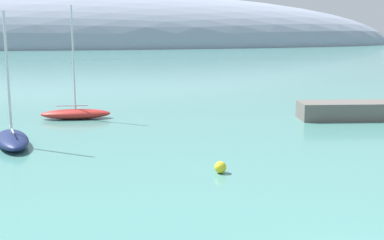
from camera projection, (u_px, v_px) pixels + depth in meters
name	position (u px, v px, depth m)	size (l,w,h in m)	color
distant_ridge	(65.00, 46.00, 204.01)	(276.61, 66.36, 42.98)	#8E99AD
sailboat_navy_near_shore	(12.00, 138.00, 38.50)	(4.00, 7.05, 10.07)	navy
sailboat_red_mid_mooring	(76.00, 113.00, 49.48)	(6.74, 2.31, 10.84)	red
mooring_buoy_yellow	(220.00, 167.00, 31.59)	(0.75, 0.75, 0.75)	yellow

